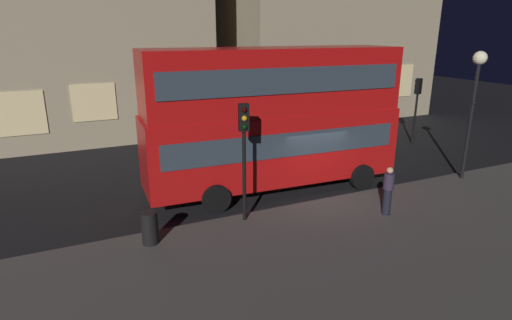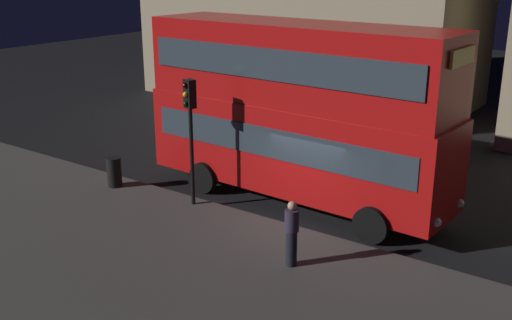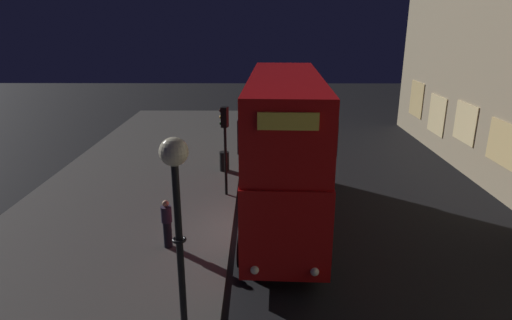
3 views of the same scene
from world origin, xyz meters
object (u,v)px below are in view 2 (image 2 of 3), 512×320
Objects in this scene: double_decker_bus at (296,106)px; pedestrian at (292,233)px; traffic_light_near_kerb at (190,116)px; litter_bin at (114,172)px.

double_decker_bus is 5.08m from pedestrian.
litter_bin is at bearing -160.76° from traffic_light_near_kerb.
traffic_light_near_kerb reaches higher than litter_bin.
litter_bin is at bearing 60.61° from pedestrian.
litter_bin is at bearing -150.99° from double_decker_bus.
pedestrian is (4.59, -1.61, -1.93)m from traffic_light_near_kerb.
double_decker_bus is 3.26m from traffic_light_near_kerb.
double_decker_bus reaches higher than pedestrian.
double_decker_bus is at bearing 26.48° from litter_bin.
double_decker_bus is 6.50m from litter_bin.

